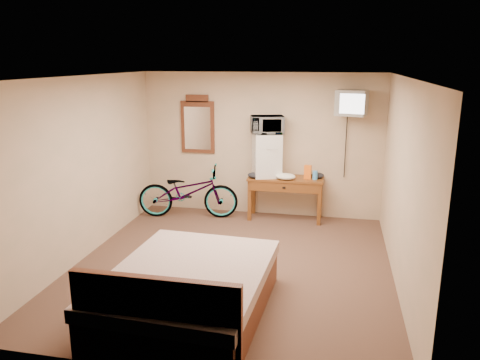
{
  "coord_description": "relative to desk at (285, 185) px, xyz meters",
  "views": [
    {
      "loc": [
        1.28,
        -5.7,
        2.72
      ],
      "look_at": [
        0.01,
        0.46,
        1.08
      ],
      "focal_mm": 35.0,
      "sensor_mm": 36.0,
      "label": 1
    }
  ],
  "objects": [
    {
      "name": "blue_cup",
      "position": [
        0.5,
        -0.0,
        0.2
      ],
      "size": [
        0.08,
        0.08,
        0.15
      ],
      "primitive_type": "cylinder",
      "color": "#459DED",
      "rests_on": "desk"
    },
    {
      "name": "bicycle",
      "position": [
        -1.68,
        -0.19,
        -0.16
      ],
      "size": [
        1.82,
        0.87,
        0.92
      ],
      "primitive_type": "imported",
      "rotation": [
        0.0,
        0.0,
        1.73
      ],
      "color": "black",
      "rests_on": "floor"
    },
    {
      "name": "cloth_cream",
      "position": [
        0.01,
        -0.1,
        0.18
      ],
      "size": [
        0.33,
        0.26,
        0.1
      ],
      "primitive_type": "ellipsoid",
      "color": "white",
      "rests_on": "desk"
    },
    {
      "name": "room",
      "position": [
        -0.48,
        -2.0,
        0.63
      ],
      "size": [
        4.6,
        4.64,
        2.5
      ],
      "color": "#4F3727",
      "rests_on": "ground"
    },
    {
      "name": "mini_fridge",
      "position": [
        -0.34,
        0.06,
        0.5
      ],
      "size": [
        0.57,
        0.56,
        0.74
      ],
      "color": "silver",
      "rests_on": "desk"
    },
    {
      "name": "cloth_dark_a",
      "position": [
        -0.5,
        -0.11,
        0.18
      ],
      "size": [
        0.26,
        0.2,
        0.1
      ],
      "primitive_type": "ellipsoid",
      "color": "black",
      "rests_on": "desk"
    },
    {
      "name": "cloth_dark_b",
      "position": [
        0.54,
        0.09,
        0.18
      ],
      "size": [
        0.22,
        0.18,
        0.1
      ],
      "primitive_type": "ellipsoid",
      "color": "black",
      "rests_on": "desk"
    },
    {
      "name": "snack_bag",
      "position": [
        0.37,
        0.02,
        0.24
      ],
      "size": [
        0.12,
        0.08,
        0.23
      ],
      "primitive_type": "cube",
      "rotation": [
        0.0,
        0.0,
        -0.14
      ],
      "color": "orange",
      "rests_on": "desk"
    },
    {
      "name": "bed",
      "position": [
        -0.67,
        -3.37,
        -0.33
      ],
      "size": [
        1.7,
        2.2,
        0.9
      ],
      "color": "brown",
      "rests_on": "floor"
    },
    {
      "name": "wall_mirror",
      "position": [
        -1.62,
        0.27,
        0.95
      ],
      "size": [
        0.61,
        0.04,
        1.03
      ],
      "color": "brown",
      "rests_on": "room"
    },
    {
      "name": "crt_television",
      "position": [
        1.02,
        0.02,
        1.41
      ],
      "size": [
        0.54,
        0.62,
        0.4
      ],
      "color": "black",
      "rests_on": "room"
    },
    {
      "name": "microwave",
      "position": [
        -0.34,
        0.06,
        1.02
      ],
      "size": [
        0.62,
        0.5,
        0.3
      ],
      "primitive_type": "imported",
      "rotation": [
        0.0,
        0.0,
        0.27
      ],
      "color": "silver",
      "rests_on": "mini_fridge"
    },
    {
      "name": "desk",
      "position": [
        0.0,
        0.0,
        0.0
      ],
      "size": [
        1.29,
        0.51,
        0.75
      ],
      "color": "brown",
      "rests_on": "floor"
    }
  ]
}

